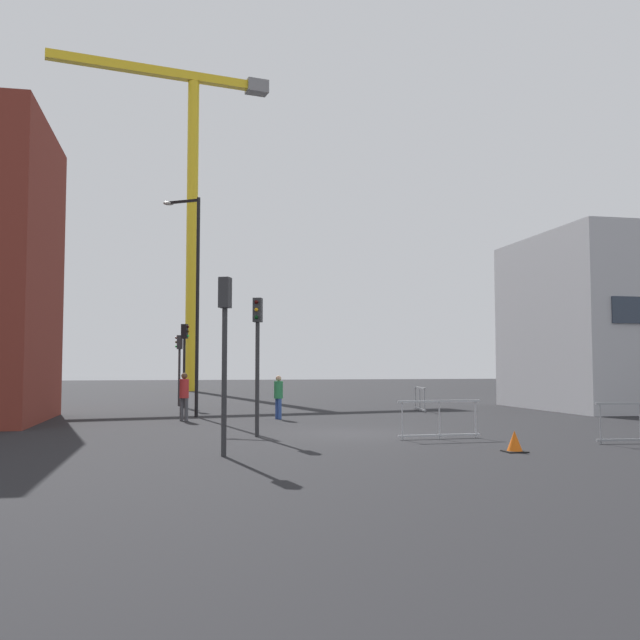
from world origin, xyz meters
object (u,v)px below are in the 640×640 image
at_px(traffic_light_crosswalk, 179,358).
at_px(traffic_light_median, 257,343).
at_px(traffic_light_corner, 225,336).
at_px(pedestrian_walking, 184,393).
at_px(streetlamp_tall, 194,290).
at_px(construction_crane, 188,180).
at_px(traffic_cone_striped, 515,442).
at_px(traffic_light_verge, 184,352).
at_px(pedestrian_waiting, 278,394).

bearing_deg(traffic_light_crosswalk, traffic_light_median, -82.38).
xyz_separation_m(traffic_light_corner, pedestrian_walking, (-0.78, 10.52, -1.69)).
bearing_deg(streetlamp_tall, construction_crane, 89.86).
distance_m(streetlamp_tall, traffic_cone_striped, 15.69).
distance_m(streetlamp_tall, traffic_light_crosswalk, 8.29).
distance_m(traffic_light_median, traffic_light_crosswalk, 16.28).
relative_size(traffic_light_verge, traffic_cone_striped, 7.95).
height_order(traffic_light_corner, pedestrian_waiting, traffic_light_corner).
bearing_deg(construction_crane, traffic_light_median, -87.57).
relative_size(construction_crane, traffic_light_verge, 6.49).
bearing_deg(streetlamp_tall, traffic_light_median, -78.81).
bearing_deg(traffic_cone_striped, traffic_light_corner, 175.31).
bearing_deg(traffic_light_corner, traffic_light_median, 73.86).
bearing_deg(traffic_cone_striped, streetlamp_tall, 118.97).
bearing_deg(traffic_light_median, pedestrian_walking, 107.61).
height_order(construction_crane, traffic_light_verge, construction_crane).
xyz_separation_m(traffic_light_corner, pedestrian_waiting, (2.76, 10.68, -1.76)).
relative_size(construction_crane, traffic_cone_striped, 51.60).
xyz_separation_m(traffic_light_crosswalk, traffic_cone_striped, (7.75, -20.90, -2.19)).
bearing_deg(streetlamp_tall, traffic_light_crosswalk, 93.77).
distance_m(construction_crane, traffic_light_median, 39.74).
height_order(streetlamp_tall, traffic_light_corner, streetlamp_tall).
xyz_separation_m(traffic_light_crosswalk, pedestrian_waiting, (3.70, -9.66, -1.46)).
distance_m(traffic_light_crosswalk, traffic_light_corner, 20.37).
bearing_deg(traffic_light_crosswalk, traffic_light_corner, -87.36).
bearing_deg(traffic_light_median, construction_crane, 92.43).
bearing_deg(traffic_light_crosswalk, pedestrian_waiting, -69.07).
distance_m(traffic_light_corner, traffic_light_verge, 18.44).
xyz_separation_m(streetlamp_tall, traffic_light_verge, (-0.29, 5.92, -2.36)).
bearing_deg(construction_crane, pedestrian_waiting, -84.19).
xyz_separation_m(construction_crane, traffic_light_corner, (0.35, -41.23, -14.34)).
height_order(streetlamp_tall, traffic_cone_striped, streetlamp_tall).
distance_m(traffic_light_corner, pedestrian_walking, 10.68).
distance_m(traffic_light_verge, pedestrian_walking, 8.08).
height_order(traffic_light_median, pedestrian_waiting, traffic_light_median).
distance_m(traffic_light_crosswalk, pedestrian_walking, 9.93).
distance_m(traffic_light_median, traffic_cone_striped, 7.75).
bearing_deg(pedestrian_waiting, pedestrian_walking, -177.29).
xyz_separation_m(streetlamp_tall, pedestrian_walking, (-0.36, -1.99, -4.03)).
bearing_deg(traffic_light_verge, traffic_light_median, -82.27).
bearing_deg(construction_crane, traffic_light_corner, -89.51).
distance_m(traffic_light_corner, pedestrian_waiting, 11.17).
height_order(traffic_light_median, pedestrian_walking, traffic_light_median).
bearing_deg(streetlamp_tall, pedestrian_walking, -100.29).
bearing_deg(traffic_light_median, streetlamp_tall, 101.19).
bearing_deg(pedestrian_walking, streetlamp_tall, 79.71).
bearing_deg(traffic_cone_striped, traffic_light_median, 139.53).
height_order(pedestrian_walking, traffic_cone_striped, pedestrian_walking).
height_order(traffic_light_verge, pedestrian_walking, traffic_light_verge).
xyz_separation_m(construction_crane, pedestrian_waiting, (3.11, -30.55, -16.10)).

